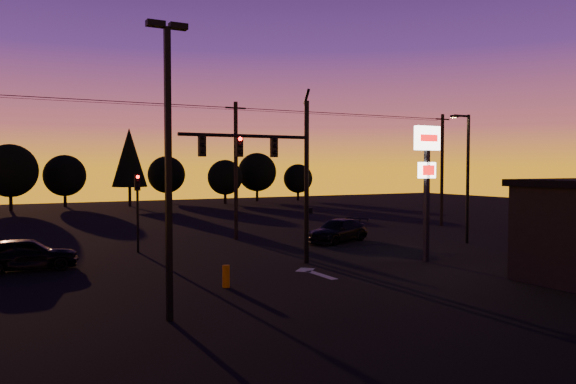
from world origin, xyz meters
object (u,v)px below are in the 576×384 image
bollard (226,276)px  parking_lot_light (168,150)px  suv_parked (574,256)px  traffic_signal_mast (278,163)px  streetlight (467,173)px  car_right (338,231)px  secondary_signal (138,201)px  car_left (26,254)px  pylon_sign (427,164)px

bollard → parking_lot_light: bearing=-132.5°
bollard → suv_parked: 16.07m
traffic_signal_mast → bollard: size_ratio=9.74×
streetlight → car_right: 8.80m
traffic_signal_mast → parking_lot_light: parking_lot_light is taller
secondary_signal → car_left: size_ratio=0.97×
bollard → suv_parked: size_ratio=0.18×
streetlight → bollard: (-18.04, -4.83, -3.98)m
car_left → car_right: (18.08, 1.46, -0.05)m
parking_lot_light → car_right: 20.07m
suv_parked → secondary_signal: bearing=143.3°
car_left → secondary_signal: bearing=-57.4°
parking_lot_light → car_left: parking_lot_light is taller
car_right → streetlight: bearing=35.5°
traffic_signal_mast → pylon_sign: bearing=-19.4°
pylon_sign → car_left: pylon_sign is taller
parking_lot_light → streetlight: size_ratio=1.14×
parking_lot_light → car_right: parking_lot_light is taller
car_right → secondary_signal: bearing=-118.9°
secondary_signal → parking_lot_light: 14.90m
pylon_sign → car_left: bearing=158.9°
pylon_sign → car_left: (-17.85, 6.90, -4.15)m
car_left → suv_parked: (22.22, -11.96, -0.09)m
traffic_signal_mast → parking_lot_light: bearing=-136.6°
suv_parked → traffic_signal_mast: bearing=152.5°
car_right → bollard: bearing=-72.4°
traffic_signal_mast → suv_parked: size_ratio=1.75×
traffic_signal_mast → secondary_signal: size_ratio=1.97×
secondary_signal → car_right: size_ratio=0.89×
car_right → suv_parked: size_ratio=1.00×
car_left → suv_parked: car_left is taller
secondary_signal → car_left: bearing=-152.2°
traffic_signal_mast → car_left: bearing=157.7°
traffic_signal_mast → streetlight: (14.01, 1.51, -0.52)m
parking_lot_light → suv_parked: parking_lot_light is taller
traffic_signal_mast → pylon_sign: size_ratio=1.26×
traffic_signal_mast → suv_parked: traffic_signal_mast is taller
bollard → suv_parked: (15.50, -4.23, 0.24)m
streetlight → suv_parked: bearing=-105.7°
traffic_signal_mast → secondary_signal: (-4.90, 7.49, -2.07)m
secondary_signal → car_right: bearing=-7.6°
pylon_sign → streetlight: (6.91, 4.00, -0.49)m
traffic_signal_mast → parking_lot_light: (-7.40, -6.99, 0.33)m
pylon_sign → car_right: bearing=88.4°
pylon_sign → bollard: 12.03m
parking_lot_light → bollard: bearing=47.5°
streetlight → car_right: bearing=146.9°
secondary_signal → bollard: size_ratio=4.94×
pylon_sign → streetlight: bearing=30.1°
secondary_signal → bollard: 11.12m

